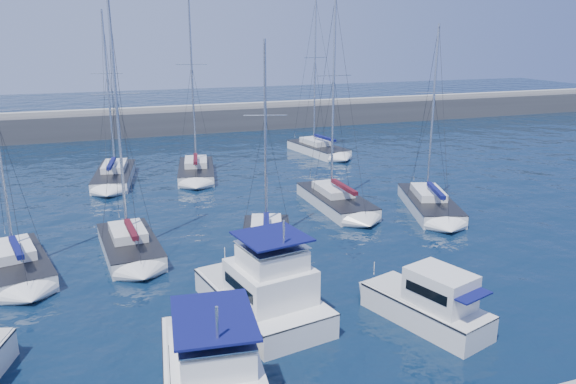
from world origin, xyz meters
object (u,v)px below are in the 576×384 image
object	(u,v)px
sailboat_back_a	(114,175)
motor_yacht_stbd_inner	(265,294)
sailboat_back_b	(196,171)
sailboat_back_c	(318,149)
sailboat_mid_a	(16,264)
sailboat_mid_c	(267,238)
sailboat_mid_b	(130,245)
sailboat_mid_d	(335,200)
motor_yacht_stbd_outer	(430,306)
sailboat_mid_e	(429,204)

from	to	relation	value
sailboat_back_a	motor_yacht_stbd_inner	bearing A→B (deg)	-70.36
sailboat_back_b	sailboat_back_c	bearing A→B (deg)	31.88
sailboat_mid_a	sailboat_mid_c	xyz separation A→B (m)	(14.34, -0.66, -0.00)
sailboat_mid_b	sailboat_mid_d	world-z (taller)	sailboat_mid_d
motor_yacht_stbd_inner	sailboat_mid_b	world-z (taller)	sailboat_mid_b
sailboat_mid_d	sailboat_mid_c	bearing A→B (deg)	-141.06
motor_yacht_stbd_outer	sailboat_mid_d	distance (m)	18.22
sailboat_back_a	sailboat_back_b	distance (m)	7.28
sailboat_mid_b	sailboat_back_a	size ratio (longest dim) A/B	1.01
motor_yacht_stbd_inner	sailboat_back_b	size ratio (longest dim) A/B	0.50
sailboat_mid_c	sailboat_mid_d	bearing A→B (deg)	56.34
sailboat_back_b	sailboat_back_c	world-z (taller)	sailboat_back_c
sailboat_mid_d	sailboat_back_b	xyz separation A→B (m)	(-8.28, 12.96, 0.01)
sailboat_mid_a	sailboat_mid_e	size ratio (longest dim) A/B	1.03
motor_yacht_stbd_inner	sailboat_back_c	bearing A→B (deg)	53.12
sailboat_mid_c	sailboat_back_c	xyz separation A→B (m)	(13.64, 24.46, 0.02)
motor_yacht_stbd_outer	sailboat_mid_d	xyz separation A→B (m)	(3.40, 17.90, -0.42)
sailboat_mid_e	sailboat_back_c	xyz separation A→B (m)	(-0.06, 21.68, 0.03)
sailboat_mid_a	sailboat_mid_c	size ratio (longest dim) A/B	1.10
sailboat_mid_a	sailboat_back_a	distance (m)	20.04
sailboat_back_a	sailboat_back_b	size ratio (longest dim) A/B	0.93
sailboat_back_c	sailboat_mid_d	bearing A→B (deg)	-118.35
sailboat_back_a	sailboat_back_c	bearing A→B (deg)	21.43
motor_yacht_stbd_outer	sailboat_back_b	world-z (taller)	sailboat_back_b
sailboat_mid_d	sailboat_mid_e	distance (m)	7.04
motor_yacht_stbd_inner	motor_yacht_stbd_outer	size ratio (longest dim) A/B	1.27
sailboat_mid_c	sailboat_back_b	world-z (taller)	sailboat_back_b
sailboat_mid_d	sailboat_back_c	bearing A→B (deg)	71.62
motor_yacht_stbd_outer	sailboat_mid_b	bearing A→B (deg)	114.76
sailboat_mid_d	sailboat_mid_a	bearing A→B (deg)	-166.12
sailboat_mid_b	sailboat_mid_e	world-z (taller)	sailboat_mid_b
motor_yacht_stbd_inner	sailboat_mid_c	world-z (taller)	sailboat_mid_c
motor_yacht_stbd_inner	sailboat_mid_d	bearing A→B (deg)	44.49
sailboat_mid_c	sailboat_back_c	bearing A→B (deg)	78.45
motor_yacht_stbd_inner	sailboat_back_b	world-z (taller)	sailboat_back_b
motor_yacht_stbd_inner	motor_yacht_stbd_outer	xyz separation A→B (m)	(6.83, -3.32, -0.19)
sailboat_mid_e	sailboat_back_a	xyz separation A→B (m)	(-21.80, 16.91, 0.01)
sailboat_back_a	sailboat_mid_d	bearing A→B (deg)	-32.46
motor_yacht_stbd_outer	sailboat_back_a	size ratio (longest dim) A/B	0.43
sailboat_back_a	sailboat_mid_a	bearing A→B (deg)	-99.08
motor_yacht_stbd_inner	sailboat_mid_e	bearing A→B (deg)	24.20
sailboat_mid_b	sailboat_back_b	distance (m)	18.90
motor_yacht_stbd_outer	motor_yacht_stbd_inner	bearing A→B (deg)	136.62
sailboat_mid_c	motor_yacht_stbd_outer	bearing A→B (deg)	-53.79
motor_yacht_stbd_outer	sailboat_back_b	size ratio (longest dim) A/B	0.40
sailboat_mid_c	sailboat_back_b	distance (m)	18.94
motor_yacht_stbd_inner	sailboat_mid_d	distance (m)	17.82
sailboat_mid_c	sailboat_back_a	bearing A→B (deg)	129.95
sailboat_mid_b	sailboat_back_b	xyz separation A→B (m)	(7.33, 17.42, -0.00)
motor_yacht_stbd_outer	sailboat_mid_a	bearing A→B (deg)	128.07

